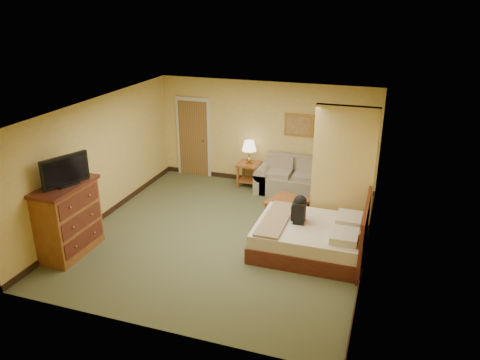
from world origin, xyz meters
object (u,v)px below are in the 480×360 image
at_px(coffee_table, 288,206).
at_px(bed, 314,238).
at_px(loveseat, 293,181).
at_px(dresser, 68,219).

relative_size(coffee_table, bed, 0.46).
distance_m(loveseat, coffee_table, 1.59).
distance_m(loveseat, bed, 2.85).
height_order(loveseat, dresser, dresser).
distance_m(loveseat, dresser, 5.30).
distance_m(coffee_table, bed, 1.34).
xyz_separation_m(coffee_table, bed, (0.76, -1.10, -0.04)).
relative_size(coffee_table, dresser, 0.68).
bearing_deg(bed, coffee_table, 124.54).
height_order(coffee_table, bed, bed).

